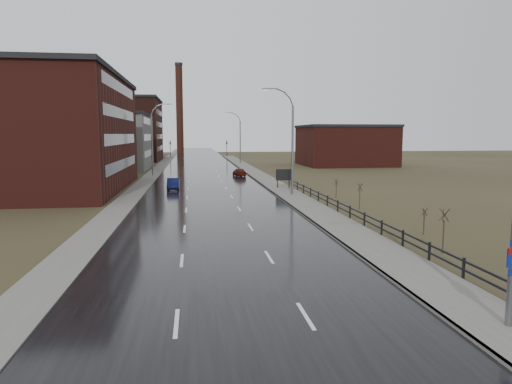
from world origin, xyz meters
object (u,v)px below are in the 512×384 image
object	(u,v)px
streetlight_main	(512,150)
car_near	(173,184)
car_far	(239,172)
billboard	(283,176)

from	to	relation	value
streetlight_main	car_near	size ratio (longest dim) A/B	3.00
streetlight_main	car_far	world-z (taller)	streetlight_main
billboard	car_near	xyz separation A→B (m)	(-13.13, 0.98, -0.97)
billboard	car_near	size ratio (longest dim) A/B	0.60
car_far	streetlight_main	bearing A→B (deg)	86.37
car_near	car_far	world-z (taller)	car_near
car_near	streetlight_main	bearing A→B (deg)	-74.22
billboard	car_far	distance (m)	17.36
streetlight_main	car_far	distance (m)	57.55
streetlight_main	car_near	xyz separation A→B (m)	(-12.50, 41.25, -5.39)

